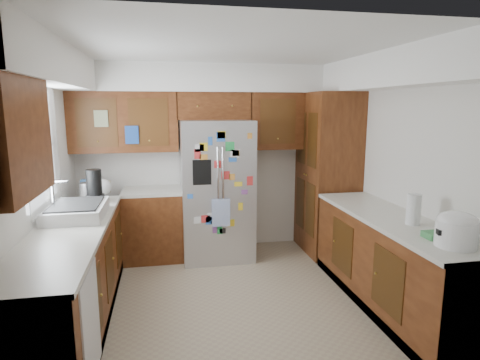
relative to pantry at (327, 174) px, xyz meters
name	(u,v)px	position (x,y,z in m)	size (l,w,h in m)	color
floor	(232,297)	(-1.50, -1.15, -1.07)	(3.60, 3.60, 0.00)	tan
room_shell	(216,121)	(-1.61, -0.79, 0.75)	(3.64, 3.24, 2.52)	silver
left_counter_run	(94,267)	(-2.86, -1.12, -0.65)	(1.36, 3.20, 0.92)	#47200D
right_counter_run	(390,266)	(0.00, -1.62, -0.65)	(0.63, 2.25, 0.92)	#47200D
pantry	(327,174)	(0.00, 0.00, 0.00)	(0.60, 0.90, 2.15)	#47200D
fridge	(216,190)	(-1.50, 0.05, -0.17)	(0.90, 0.79, 1.80)	#B0B1B6
bridge_cabinet	(213,106)	(-1.50, 0.28, 0.90)	(0.96, 0.34, 0.35)	#47200D
fridge_top_items	(217,82)	(-1.46, 0.23, 1.20)	(0.73, 0.30, 0.29)	#2740A9
sink_assembly	(77,210)	(-3.00, -1.05, -0.09)	(0.52, 0.70, 0.37)	silver
left_counter_clutter	(96,188)	(-2.94, -0.29, -0.02)	(0.37, 0.83, 0.38)	black
rice_cooker	(457,229)	(0.00, -2.46, -0.02)	(0.31, 0.30, 0.27)	white
paper_towel	(414,209)	(0.03, -1.88, -0.02)	(0.12, 0.12, 0.28)	white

